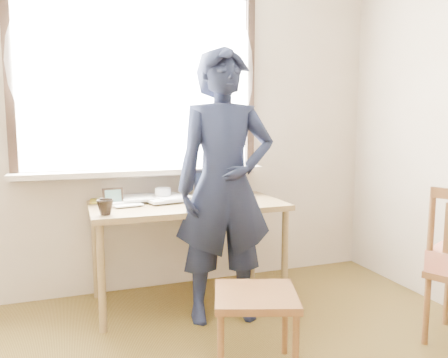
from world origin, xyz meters
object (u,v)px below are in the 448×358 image
object	(u,v)px
mug_dark	(105,207)
laptop	(218,195)
work_chair	(256,305)
mug_white	(163,194)
desk	(188,213)
person	(225,187)

from	to	relation	value
mug_dark	laptop	bearing A→B (deg)	12.81
laptop	work_chair	xyz separation A→B (m)	(-0.13, -0.97, -0.42)
mug_dark	mug_white	bearing A→B (deg)	40.04
desk	work_chair	world-z (taller)	desk
laptop	work_chair	world-z (taller)	laptop
laptop	mug_white	world-z (taller)	laptop
mug_dark	work_chair	distance (m)	1.12
mug_dark	desk	bearing A→B (deg)	20.14
desk	laptop	size ratio (longest dim) A/B	3.80
laptop	mug_dark	world-z (taller)	laptop
mug_white	person	bearing A→B (deg)	-58.82
laptop	mug_dark	size ratio (longest dim) A/B	3.43
desk	mug_dark	bearing A→B (deg)	-159.86
mug_white	mug_dark	distance (m)	0.57
laptop	mug_white	bearing A→B (deg)	152.75
mug_white	mug_dark	xyz separation A→B (m)	(-0.44, -0.37, 0.00)
mug_white	work_chair	distance (m)	1.25
work_chair	person	xyz separation A→B (m)	(0.07, 0.66, 0.52)
person	work_chair	bearing A→B (deg)	-89.48
desk	mug_dark	size ratio (longest dim) A/B	13.05
work_chair	desk	bearing A→B (deg)	95.02
mug_white	work_chair	size ratio (longest dim) A/B	0.23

